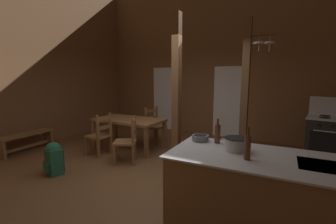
{
  "coord_description": "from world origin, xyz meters",
  "views": [
    {
      "loc": [
        2.19,
        -3.22,
        1.77
      ],
      "look_at": [
        -0.11,
        0.78,
        1.05
      ],
      "focal_mm": 24.73,
      "sensor_mm": 36.0,
      "label": 1
    }
  ],
  "objects": [
    {
      "name": "support_post_center",
      "position": [
        0.19,
        0.58,
        1.45
      ],
      "size": [
        0.14,
        0.14,
        2.9
      ],
      "color": "brown",
      "rests_on": "ground_plane"
    },
    {
      "name": "ladderback_chair_near_window",
      "position": [
        -0.83,
        0.36,
        0.45
      ],
      "size": [
        0.61,
        0.61,
        0.95
      ],
      "color": "brown",
      "rests_on": "ground_plane"
    },
    {
      "name": "ladderback_chair_by_post",
      "position": [
        -1.18,
        1.91,
        0.45
      ],
      "size": [
        0.55,
        0.55,
        0.95
      ],
      "color": "brown",
      "rests_on": "ground_plane"
    },
    {
      "name": "bench_along_left_wall",
      "position": [
        -3.36,
        -0.3,
        0.3
      ],
      "size": [
        0.44,
        1.27,
        0.44
      ],
      "color": "brown",
      "rests_on": "ground_plane"
    },
    {
      "name": "wall_back",
      "position": [
        0.0,
        3.49,
        2.27
      ],
      "size": [
        8.27,
        0.14,
        4.55
      ],
      "primitive_type": "cube",
      "color": "brown",
      "rests_on": "ground_plane"
    },
    {
      "name": "support_post_with_pot_rack",
      "position": [
        1.25,
        1.57,
        1.56
      ],
      "size": [
        0.58,
        0.24,
        2.9
      ],
      "color": "brown",
      "rests_on": "ground_plane"
    },
    {
      "name": "ladderback_chair_at_table_end",
      "position": [
        -1.66,
        0.41,
        0.45
      ],
      "size": [
        0.45,
        0.45,
        0.95
      ],
      "color": "brown",
      "rests_on": "ground_plane"
    },
    {
      "name": "kitchen_island",
      "position": [
        2.0,
        -0.71,
        0.47
      ],
      "size": [
        2.21,
        1.08,
        0.93
      ],
      "color": "brown",
      "rests_on": "ground_plane"
    },
    {
      "name": "ground_plane",
      "position": [
        0.0,
        0.0,
        -0.05
      ],
      "size": [
        8.27,
        7.64,
        0.1
      ],
      "primitive_type": "cube",
      "color": "brown"
    },
    {
      "name": "bottle_short_on_counter",
      "position": [
        1.77,
        -0.87,
        1.07
      ],
      "size": [
        0.06,
        0.06,
        0.33
      ],
      "color": "#56331E",
      "rests_on": "kitchen_island"
    },
    {
      "name": "mixing_bowl_on_counter",
      "position": [
        1.1,
        -0.47,
        0.97
      ],
      "size": [
        0.22,
        0.22,
        0.08
      ],
      "color": "slate",
      "rests_on": "kitchen_island"
    },
    {
      "name": "glazed_door_back_left",
      "position": [
        -1.68,
        3.41,
        1.02
      ],
      "size": [
        1.0,
        0.01,
        2.05
      ],
      "primitive_type": "cube",
      "color": "white",
      "rests_on": "ground_plane"
    },
    {
      "name": "glazed_panel_back_right",
      "position": [
        0.37,
        3.41,
        1.02
      ],
      "size": [
        0.84,
        0.01,
        2.05
      ],
      "primitive_type": "cube",
      "color": "white",
      "rests_on": "ground_plane"
    },
    {
      "name": "dining_table",
      "position": [
        -1.42,
        1.13,
        0.65
      ],
      "size": [
        1.71,
        0.92,
        0.74
      ],
      "color": "brown",
      "rests_on": "ground_plane"
    },
    {
      "name": "bottle_tall_on_counter",
      "position": [
        1.32,
        -0.46,
        1.06
      ],
      "size": [
        0.07,
        0.07,
        0.31
      ],
      "color": "#56331E",
      "rests_on": "kitchen_island"
    },
    {
      "name": "stockpot_on_counter",
      "position": [
        1.6,
        -0.64,
        1.01
      ],
      "size": [
        0.33,
        0.26,
        0.15
      ],
      "color": "#B7BABF",
      "rests_on": "kitchen_island"
    },
    {
      "name": "backpack",
      "position": [
        -1.61,
        -0.77,
        0.31
      ],
      "size": [
        0.36,
        0.35,
        0.6
      ],
      "color": "#1E5138",
      "rests_on": "ground_plane"
    },
    {
      "name": "wall_left",
      "position": [
        -3.8,
        0.0,
        2.27
      ],
      "size": [
        0.14,
        7.64,
        4.55
      ],
      "primitive_type": "cube",
      "color": "brown",
      "rests_on": "ground_plane"
    }
  ]
}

